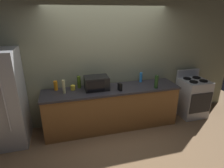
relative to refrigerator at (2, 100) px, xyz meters
The scene contains 13 objects.
ground_plane 2.27m from the refrigerator, 11.03° to the right, with size 8.00×8.00×0.00m, color #93704C.
back_wall 2.14m from the refrigerator, 11.32° to the left, with size 6.40×0.10×2.70m, color gray.
counter_run 2.10m from the refrigerator, ahead, with size 2.84×0.64×0.90m.
refrigerator is the anchor object (origin of this frame).
stove_range 4.07m from the refrigerator, ahead, with size 0.60×0.61×1.08m.
microwave 1.74m from the refrigerator, ahead, with size 0.48×0.35×0.27m.
cordless_phone 2.18m from the refrigerator, ahead, with size 0.05×0.11×0.15m, color black.
bottle_vinegar 1.10m from the refrigerator, ahead, with size 0.06×0.06×0.27m, color beige.
bottle_wine 2.95m from the refrigerator, ahead, with size 0.08×0.08×0.27m, color #1E3F19.
bottle_dish_soap 0.97m from the refrigerator, 12.91° to the left, with size 0.08×0.08×0.19m, color orange.
bottle_olive_oil 1.43m from the refrigerator, ahead, with size 0.07×0.07×0.25m, color #4C6B19.
bottle_spray_cleaner 2.79m from the refrigerator, ahead, with size 0.06×0.06×0.22m, color #338CE5.
mug_yellow 1.28m from the refrigerator, ahead, with size 0.09×0.09×0.10m, color yellow.
Camera 1 is at (-0.93, -3.07, 2.36)m, focal length 30.13 mm.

